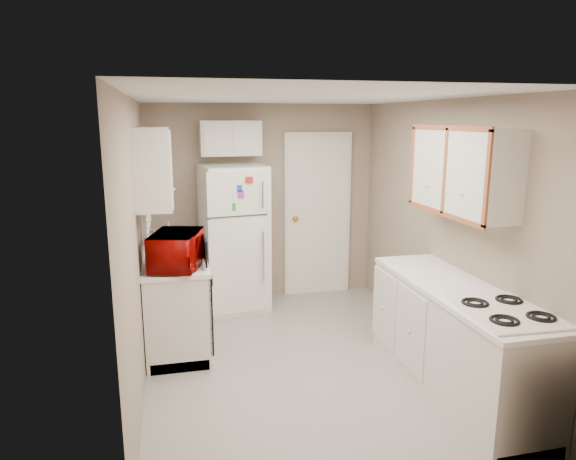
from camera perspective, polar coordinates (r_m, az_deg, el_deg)
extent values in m
plane|color=#B2ADA6|center=(4.97, 1.34, -14.30)|extent=(3.80, 3.80, 0.00)
plane|color=white|center=(4.45, 1.50, 14.56)|extent=(3.80, 3.80, 0.00)
plane|color=gray|center=(4.43, -16.41, -1.58)|extent=(3.80, 3.80, 0.00)
plane|color=gray|center=(5.09, 16.88, 0.14)|extent=(3.80, 3.80, 0.00)
plane|color=gray|center=(6.38, -2.84, 3.04)|extent=(2.80, 2.80, 0.00)
plane|color=gray|center=(2.84, 11.15, -9.09)|extent=(2.80, 2.80, 0.00)
cube|color=silver|center=(5.50, -12.30, -6.83)|extent=(0.60, 1.80, 0.90)
cube|color=black|center=(4.93, -8.78, -8.47)|extent=(0.03, 0.58, 0.72)
cube|color=gray|center=(5.52, -12.52, -2.31)|extent=(0.54, 0.74, 0.16)
imported|color=#960603|center=(4.73, -12.24, -2.37)|extent=(0.65, 0.46, 0.39)
imported|color=white|center=(5.93, -13.12, 0.05)|extent=(0.09, 0.09, 0.19)
cube|color=silver|center=(5.39, -15.65, 5.19)|extent=(0.10, 0.98, 1.08)
cube|color=silver|center=(4.54, -14.82, 6.54)|extent=(0.30, 0.45, 0.70)
cube|color=white|center=(6.06, -6.02, -0.86)|extent=(0.79, 0.77, 1.70)
cube|color=silver|center=(6.10, -6.43, 10.11)|extent=(0.70, 0.30, 0.40)
cube|color=white|center=(6.53, 3.29, 1.65)|extent=(0.86, 0.06, 2.08)
cube|color=silver|center=(4.51, 18.01, -11.53)|extent=(0.60, 2.00, 0.90)
cube|color=white|center=(4.10, 22.58, -14.29)|extent=(0.64, 0.77, 0.90)
cube|color=silver|center=(4.50, 18.84, 6.23)|extent=(0.30, 1.20, 0.70)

